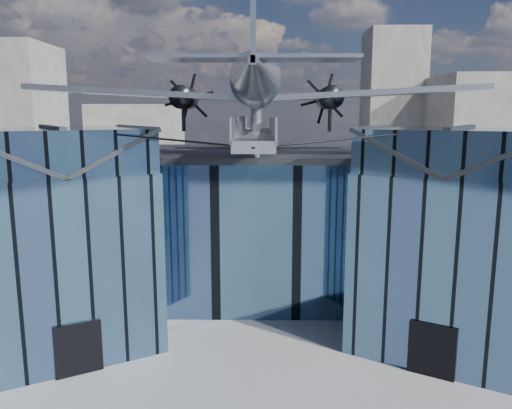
{
  "coord_description": "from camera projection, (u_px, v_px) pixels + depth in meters",
  "views": [
    {
      "loc": [
        0.32,
        -26.78,
        12.38
      ],
      "look_at": [
        0.0,
        2.0,
        7.2
      ],
      "focal_mm": 35.0,
      "sensor_mm": 36.0,
      "label": 1
    }
  ],
  "objects": [
    {
      "name": "ground_plane",
      "position": [
        256.0,
        334.0,
        28.55
      ],
      "size": [
        120.0,
        120.0,
        0.0
      ],
      "primitive_type": "plane",
      "color": "gray"
    },
    {
      "name": "museum",
      "position": [
        257.0,
        219.0,
        33.29
      ],
      "size": [
        32.88,
        24.5,
        17.6
      ],
      "color": "#45688D",
      "rests_on": "ground"
    },
    {
      "name": "bg_towers",
      "position": [
        269.0,
        131.0,
        76.45
      ],
      "size": [
        77.0,
        24.5,
        26.0
      ],
      "color": "gray",
      "rests_on": "ground"
    }
  ]
}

